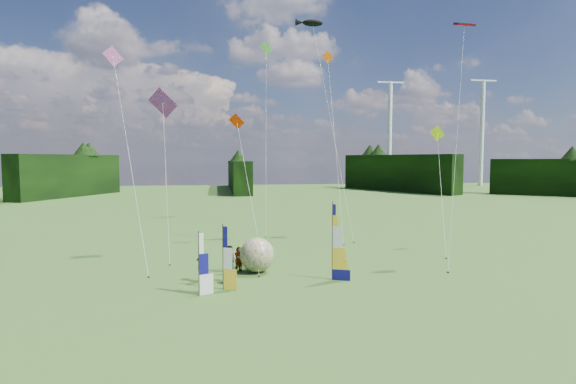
{
  "coord_description": "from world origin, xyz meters",
  "views": [
    {
      "loc": [
        -5.51,
        -24.1,
        7.57
      ],
      "look_at": [
        -1.0,
        4.0,
        5.5
      ],
      "focal_mm": 28.0,
      "sensor_mm": 36.0,
      "label": 1
    }
  ],
  "objects": [
    {
      "name": "ground",
      "position": [
        0.0,
        0.0,
        0.0
      ],
      "size": [
        220.0,
        220.0,
        0.0
      ],
      "primitive_type": "plane",
      "color": "#416529",
      "rests_on": "ground"
    },
    {
      "name": "small_kite_green",
      "position": [
        -0.27,
        23.14,
        10.7
      ],
      "size": [
        5.17,
        11.61,
        21.41
      ],
      "primitive_type": null,
      "rotation": [
        0.0,
        0.0,
        0.15
      ],
      "color": "green",
      "rests_on": "ground"
    },
    {
      "name": "small_kite_red",
      "position": [
        -2.74,
        16.16,
        6.31
      ],
      "size": [
        5.69,
        12.11,
        12.61
      ],
      "primitive_type": null,
      "rotation": [
        0.0,
        0.0,
        -0.15
      ],
      "color": "#EB3000",
      "rests_on": "ground"
    },
    {
      "name": "spectator_a",
      "position": [
        -4.02,
        6.03,
        0.83
      ],
      "size": [
        0.68,
        0.52,
        1.67
      ],
      "primitive_type": "imported",
      "rotation": [
        0.0,
        0.0,
        0.22
      ],
      "color": "#66594C",
      "rests_on": "ground"
    },
    {
      "name": "small_kite_orange",
      "position": [
        5.7,
        17.41,
        9.48
      ],
      "size": [
        4.16,
        9.61,
        18.97
      ],
      "primitive_type": null,
      "rotation": [
        0.0,
        0.0,
        0.21
      ],
      "color": "#FF5701",
      "rests_on": "ground"
    },
    {
      "name": "side_banner_far",
      "position": [
        -6.51,
        0.84,
        1.76
      ],
      "size": [
        1.0,
        0.46,
        3.51
      ],
      "primitive_type": null,
      "rotation": [
        0.0,
        0.0,
        0.36
      ],
      "color": "white",
      "rests_on": "ground"
    },
    {
      "name": "kite_rainbow_delta",
      "position": [
        -9.39,
        12.16,
        7.27
      ],
      "size": [
        8.17,
        12.75,
        14.54
      ],
      "primitive_type": null,
      "rotation": [
        0.0,
        0.0,
        -0.26
      ],
      "color": "red",
      "rests_on": "ground"
    },
    {
      "name": "spectator_b",
      "position": [
        -4.64,
        5.62,
        0.92
      ],
      "size": [
        1.0,
        0.84,
        1.84
      ],
      "primitive_type": "imported",
      "rotation": [
        0.0,
        0.0,
        -0.53
      ],
      "color": "#66594C",
      "rests_on": "ground"
    },
    {
      "name": "bol_inflatable",
      "position": [
        -2.85,
        5.61,
        1.16
      ],
      "size": [
        2.93,
        2.93,
        2.32
      ],
      "primitive_type": "sphere",
      "rotation": [
        0.0,
        0.0,
        0.32
      ],
      "color": "#183895",
      "rests_on": "ground"
    },
    {
      "name": "turbine_left",
      "position": [
        70.0,
        95.0,
        15.0
      ],
      "size": [
        8.0,
        1.2,
        30.0
      ],
      "primitive_type": null,
      "color": "silver",
      "rests_on": "ground"
    },
    {
      "name": "small_kite_pink",
      "position": [
        -11.6,
        9.22,
        8.44
      ],
      "size": [
        9.44,
        12.0,
        16.87
      ],
      "primitive_type": null,
      "rotation": [
        0.0,
        0.0,
        0.37
      ],
      "color": "#F466C4",
      "rests_on": "ground"
    },
    {
      "name": "treeline_ring",
      "position": [
        0.0,
        0.0,
        4.0
      ],
      "size": [
        210.0,
        210.0,
        8.0
      ],
      "primitive_type": null,
      "color": "black",
      "rests_on": "ground"
    },
    {
      "name": "kite_whale",
      "position": [
        5.93,
        19.8,
        11.92
      ],
      "size": [
        8.91,
        13.75,
        23.84
      ],
      "primitive_type": null,
      "rotation": [
        0.0,
        0.0,
        0.36
      ],
      "color": "black",
      "rests_on": "ground"
    },
    {
      "name": "side_banner_left",
      "position": [
        -5.17,
        1.77,
        1.87
      ],
      "size": [
        1.0,
        0.45,
        3.73
      ],
      "primitive_type": null,
      "rotation": [
        0.0,
        0.0,
        -0.35
      ],
      "color": "yellow",
      "rests_on": "ground"
    },
    {
      "name": "feather_banner_main",
      "position": [
        1.62,
        2.85,
        2.4
      ],
      "size": [
        1.25,
        0.56,
        4.8
      ],
      "primitive_type": null,
      "rotation": [
        0.0,
        0.0,
        -0.36
      ],
      "color": "#100E63",
      "rests_on": "ground"
    },
    {
      "name": "camp_chair",
      "position": [
        -4.84,
        3.22,
        0.57
      ],
      "size": [
        0.69,
        0.69,
        1.14
      ],
      "primitive_type": null,
      "rotation": [
        0.0,
        0.0,
        -0.05
      ],
      "color": "navy",
      "rests_on": "ground"
    },
    {
      "name": "spectator_d",
      "position": [
        -4.1,
        6.14,
        0.8
      ],
      "size": [
        1.0,
        0.62,
        1.59
      ],
      "primitive_type": "imported",
      "rotation": [
        0.0,
        0.0,
        2.87
      ],
      "color": "#66594C",
      "rests_on": "ground"
    },
    {
      "name": "kite_parafoil",
      "position": [
        11.83,
        6.35,
        9.87
      ],
      "size": [
        8.22,
        9.87,
        19.74
      ],
      "primitive_type": null,
      "rotation": [
        0.0,
        0.0,
        -0.1
      ],
      "color": "#AF0003",
      "rests_on": "ground"
    },
    {
      "name": "spectator_c",
      "position": [
        -6.49,
        3.74,
        0.8
      ],
      "size": [
        0.51,
        1.07,
        1.59
      ],
      "primitive_type": "imported",
      "rotation": [
        0.0,
        0.0,
        1.7
      ],
      "color": "#66594C",
      "rests_on": "ground"
    },
    {
      "name": "turbine_right",
      "position": [
        45.0,
        102.0,
        15.0
      ],
      "size": [
        8.0,
        1.2,
        30.0
      ],
      "primitive_type": null,
      "color": "silver",
      "rests_on": "ground"
    },
    {
      "name": "small_kite_yellow",
      "position": [
        13.05,
        10.73,
        5.57
      ],
      "size": [
        5.47,
        9.52,
        11.14
      ],
      "primitive_type": null,
      "rotation": [
        0.0,
        0.0,
        0.05
      ],
      "color": "#BCD407",
      "rests_on": "ground"
    }
  ]
}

